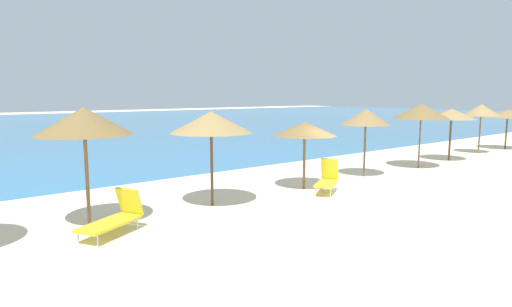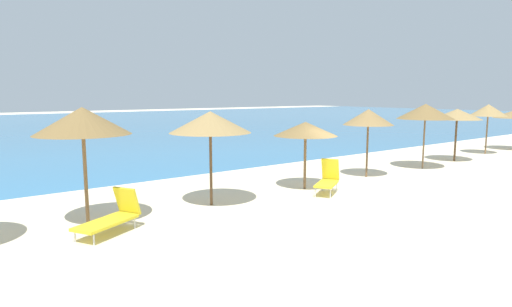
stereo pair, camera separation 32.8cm
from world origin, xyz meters
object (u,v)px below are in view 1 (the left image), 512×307
Objects in this scene: beach_umbrella_3 at (84,121)px; lounge_chair_0 at (115,217)px; beach_umbrella_5 at (305,129)px; beach_umbrella_7 at (421,111)px; lounge_chair_1 at (327,179)px; beach_umbrella_6 at (366,117)px; beach_umbrella_8 at (452,114)px; beach_umbrella_4 at (211,122)px; beach_umbrella_9 at (481,110)px; beach_umbrella_10 at (508,114)px.

lounge_chair_0 is (0.28, -1.01, -2.25)m from beach_umbrella_3.
beach_umbrella_5 is at bearing -112.20° from lounge_chair_0.
lounge_chair_0 is at bearing -178.06° from beach_umbrella_7.
beach_umbrella_3 reaches higher than lounge_chair_1.
beach_umbrella_6 reaches higher than beach_umbrella_8.
beach_umbrella_3 is 3.57m from beach_umbrella_4.
beach_umbrella_8 is (6.83, -0.05, -0.08)m from beach_umbrella_6.
lounge_chair_0 is at bearing -74.35° from beach_umbrella_3.
beach_umbrella_6 is 1.89× the size of lounge_chair_1.
beach_umbrella_5 is 0.86× the size of beach_umbrella_9.
lounge_chair_0 is at bearing -166.71° from beach_umbrella_4.
beach_umbrella_6 is 10.82m from lounge_chair_0.
lounge_chair_0 is (-17.43, -0.72, -1.93)m from beach_umbrella_8.
beach_umbrella_10 is at bearing -117.01° from lounge_chair_1.
beach_umbrella_5 is (3.83, -0.06, -0.39)m from beach_umbrella_4.
beach_umbrella_9 is (18.06, 0.23, -0.06)m from beach_umbrella_4.
beach_umbrella_3 is 1.68× the size of lounge_chair_0.
beach_umbrella_4 is 1.08× the size of beach_umbrella_8.
lounge_chair_1 is (-17.38, -1.15, -1.65)m from beach_umbrella_10.
beach_umbrella_7 is at bearing -2.10° from beach_umbrella_3.
beach_umbrella_4 is (3.56, -0.24, -0.16)m from beach_umbrella_3.
beach_umbrella_8 is 1.03× the size of beach_umbrella_10.
beach_umbrella_10 is at bearing 0.35° from beach_umbrella_6.
lounge_chair_0 is at bearing -177.64° from beach_umbrella_8.
beach_umbrella_9 reaches higher than lounge_chair_0.
beach_umbrella_8 is at bearing -115.57° from lounge_chair_0.
beach_umbrella_3 is 1.27× the size of beach_umbrella_5.
beach_umbrella_9 reaches higher than beach_umbrella_5.
beach_umbrella_4 is 14.16m from beach_umbrella_8.
beach_umbrella_6 is 1.09× the size of beach_umbrella_10.
beach_umbrella_3 is at bearing 178.73° from beach_umbrella_6.
beach_umbrella_3 is at bearing 179.97° from beach_umbrella_9.
beach_umbrella_5 is at bearing -2.32° from beach_umbrella_3.
beach_umbrella_9 is at bearing -0.03° from beach_umbrella_3.
beach_umbrella_7 reaches higher than beach_umbrella_6.
beach_umbrella_4 is at bearing 179.09° from beach_umbrella_5.
beach_umbrella_3 reaches higher than lounge_chair_0.
beach_umbrella_7 is at bearing -1.53° from beach_umbrella_4.
lounge_chair_1 is (-10.23, -1.01, -1.84)m from beach_umbrella_8.
beach_umbrella_4 is 3.96m from lounge_chair_0.
beach_umbrella_3 reaches higher than beach_umbrella_10.
beach_umbrella_5 reaches higher than lounge_chair_1.
beach_umbrella_10 is at bearing 1.10° from beach_umbrella_8.
lounge_chair_1 is (0.11, -1.00, -1.62)m from beach_umbrella_5.
beach_umbrella_10 is (24.87, -0.16, -0.51)m from beach_umbrella_3.
beach_umbrella_3 is 1.04× the size of beach_umbrella_7.
lounge_chair_1 is at bearing -83.94° from beach_umbrella_5.
lounge_chair_1 is (7.21, -0.29, 0.09)m from lounge_chair_0.
lounge_chair_0 is (-24.58, -0.86, -1.75)m from beach_umbrella_10.
lounge_chair_1 is at bearing -15.14° from beach_umbrella_4.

